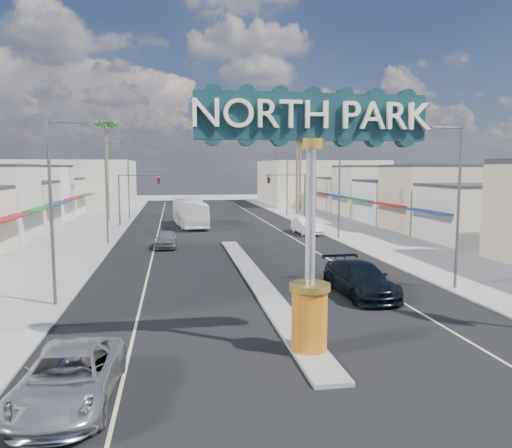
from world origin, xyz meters
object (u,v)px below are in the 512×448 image
object	(u,v)px
traffic_signal_right	(290,188)
car_parked_left	(166,239)
streetlight_r_far	(286,180)
suv_left	(69,377)
streetlight_r_mid	(338,186)
palm_right_far	(301,132)
city_bus	(190,213)
streetlight_r_near	(456,199)
suv_right	(360,279)
streetlight_l_far	(130,181)
streetlight_l_near	(54,203)
traffic_signal_left	(135,189)
palm_right_mid	(297,141)
palm_left_far	(106,129)
gateway_sign	(311,191)
car_parked_right	(306,226)
streetlight_l_mid	(108,187)

from	to	relation	value
traffic_signal_right	car_parked_left	size ratio (longest dim) A/B	1.38
streetlight_r_far	suv_left	distance (m)	55.89
suv_left	streetlight_r_mid	bearing A→B (deg)	61.85
palm_right_far	city_bus	bearing A→B (deg)	-133.04
city_bus	palm_right_far	bearing A→B (deg)	40.59
streetlight_r_near	car_parked_left	world-z (taller)	streetlight_r_near
suv_right	city_bus	world-z (taller)	city_bus
streetlight_l_far	suv_left	world-z (taller)	streetlight_l_far
streetlight_l_near	suv_left	xyz separation A→B (m)	(2.58, -10.64, -4.29)
streetlight_r_mid	city_bus	bearing A→B (deg)	136.64
traffic_signal_left	palm_right_mid	bearing A→B (deg)	28.42
palm_left_far	palm_right_mid	bearing A→B (deg)	12.99
gateway_sign	streetlight_l_far	world-z (taller)	gateway_sign
streetlight_l_far	streetlight_r_far	xyz separation A→B (m)	(20.87, 0.00, 0.00)
palm_right_mid	car_parked_right	bearing A→B (deg)	-101.55
streetlight_l_near	streetlight_l_mid	bearing A→B (deg)	90.00
car_parked_left	city_bus	bearing A→B (deg)	83.52
palm_right_mid	car_parked_right	xyz separation A→B (m)	(-4.47, -21.88, -9.76)
streetlight_r_near	streetlight_r_mid	bearing A→B (deg)	90.00
palm_left_far	suv_left	world-z (taller)	palm_left_far
palm_left_far	city_bus	world-z (taller)	palm_left_far
streetlight_l_near	streetlight_r_mid	world-z (taller)	same
streetlight_r_far	palm_left_far	distance (m)	24.38
palm_right_mid	suv_right	distance (m)	48.04
streetlight_l_far	car_parked_left	world-z (taller)	streetlight_l_far
traffic_signal_left	palm_left_far	size ratio (longest dim) A/B	0.46
streetlight_l_near	car_parked_right	world-z (taller)	streetlight_l_near
gateway_sign	streetlight_r_mid	distance (m)	29.91
streetlight_l_near	palm_left_far	distance (m)	40.59
streetlight_l_near	streetlight_r_far	xyz separation A→B (m)	(20.87, 42.00, 0.00)
streetlight_l_near	palm_right_far	xyz separation A→B (m)	(25.43, 52.00, 7.32)
streetlight_r_near	palm_right_mid	xyz separation A→B (m)	(2.57, 46.00, 5.54)
streetlight_l_far	car_parked_right	distance (m)	26.40
streetlight_l_far	streetlight_r_mid	xyz separation A→B (m)	(20.87, -22.00, 0.00)
streetlight_l_near	suv_right	distance (m)	15.89
suv_left	palm_left_far	bearing A→B (deg)	98.48
traffic_signal_left	traffic_signal_right	size ratio (longest dim) A/B	1.00
suv_left	city_bus	world-z (taller)	city_bus
palm_left_far	car_parked_left	xyz separation A→B (m)	(7.50, -22.54, -10.76)
car_parked_right	streetlight_r_mid	bearing A→B (deg)	-69.02
traffic_signal_right	palm_left_far	world-z (taller)	palm_left_far
streetlight_r_mid	suv_left	xyz separation A→B (m)	(-18.28, -30.64, -4.29)
streetlight_r_mid	traffic_signal_left	bearing A→B (deg)	144.50
traffic_signal_left	streetlight_r_far	distance (m)	21.20
streetlight_r_far	gateway_sign	bearing A→B (deg)	-101.78
palm_left_far	car_parked_right	xyz separation A→B (m)	(21.53, -15.88, -10.65)
traffic_signal_right	traffic_signal_left	bearing A→B (deg)	180.00
streetlight_l_mid	streetlight_r_near	distance (m)	28.90
palm_right_mid	car_parked_right	world-z (taller)	palm_right_mid
city_bus	streetlight_r_far	bearing A→B (deg)	28.27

